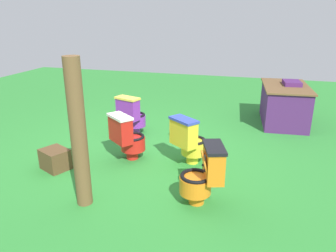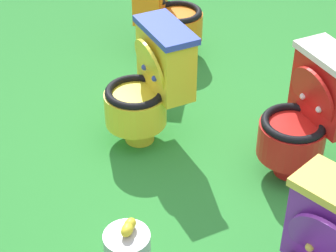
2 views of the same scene
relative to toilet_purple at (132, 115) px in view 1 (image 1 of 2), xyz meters
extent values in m
plane|color=#2D8433|center=(0.70, 0.47, -0.37)|extent=(14.00, 14.00, 0.00)
cylinder|color=purple|center=(-0.07, 0.02, -0.30)|extent=(0.23, 0.23, 0.14)
cylinder|color=purple|center=(-0.09, 0.03, -0.13)|extent=(0.47, 0.47, 0.20)
torus|color=black|center=(-0.09, 0.03, -0.02)|extent=(0.45, 0.45, 0.04)
cylinder|color=#EACC4C|center=(-0.09, 0.03, -0.07)|extent=(0.30, 0.30, 0.01)
cube|color=purple|center=(0.10, -0.03, 0.13)|extent=(0.31, 0.45, 0.37)
cube|color=#EACC4C|center=(0.10, -0.03, 0.33)|extent=(0.34, 0.48, 0.04)
cube|color=#8CE0E5|center=(0.01, 0.00, 0.18)|extent=(0.04, 0.11, 0.08)
cylinder|color=purple|center=(0.01, 0.00, 0.12)|extent=(0.20, 0.36, 0.35)
sphere|color=#EACC4C|center=(-0.02, -0.07, 0.08)|extent=(0.04, 0.04, 0.04)
sphere|color=#EACC4C|center=(0.02, 0.07, 0.08)|extent=(0.04, 0.04, 0.04)
cylinder|color=orange|center=(1.91, 1.58, -0.30)|extent=(0.23, 0.23, 0.14)
cylinder|color=orange|center=(1.91, 1.56, -0.13)|extent=(0.47, 0.47, 0.20)
torus|color=black|center=(1.91, 1.56, -0.02)|extent=(0.45, 0.45, 0.04)
cylinder|color=black|center=(1.91, 1.56, -0.07)|extent=(0.30, 0.30, 0.01)
cube|color=orange|center=(1.85, 1.75, 0.13)|extent=(0.45, 0.31, 0.37)
cube|color=black|center=(1.85, 1.75, 0.33)|extent=(0.48, 0.34, 0.04)
cube|color=#8CE0E5|center=(1.88, 1.65, 0.18)|extent=(0.11, 0.04, 0.08)
cylinder|color=orange|center=(1.88, 1.65, 0.12)|extent=(0.36, 0.19, 0.35)
sphere|color=black|center=(1.95, 1.67, 0.08)|extent=(0.04, 0.04, 0.04)
sphere|color=black|center=(1.82, 1.63, 0.08)|extent=(0.04, 0.04, 0.04)
cylinder|color=yellow|center=(0.86, 1.30, -0.30)|extent=(0.25, 0.25, 0.14)
cylinder|color=yellow|center=(0.84, 1.32, -0.13)|extent=(0.52, 0.52, 0.20)
torus|color=black|center=(0.84, 1.32, -0.02)|extent=(0.50, 0.50, 0.04)
cylinder|color=#3347B2|center=(0.84, 1.32, -0.07)|extent=(0.34, 0.34, 0.01)
cube|color=yellow|center=(1.00, 1.20, 0.13)|extent=(0.40, 0.44, 0.37)
cube|color=#3347B2|center=(1.00, 1.20, 0.33)|extent=(0.43, 0.48, 0.04)
cube|color=#8CE0E5|center=(0.92, 1.26, 0.18)|extent=(0.07, 0.09, 0.08)
cylinder|color=yellow|center=(0.92, 1.26, 0.12)|extent=(0.28, 0.33, 0.35)
sphere|color=#3347B2|center=(0.87, 1.20, 0.08)|extent=(0.04, 0.04, 0.04)
sphere|color=#3347B2|center=(0.96, 1.31, 0.08)|extent=(0.04, 0.04, 0.04)
cylinder|color=red|center=(0.97, 0.39, -0.30)|extent=(0.25, 0.25, 0.14)
cylinder|color=red|center=(0.96, 0.40, -0.13)|extent=(0.52, 0.52, 0.20)
torus|color=black|center=(0.96, 0.40, -0.02)|extent=(0.50, 0.50, 0.04)
cylinder|color=white|center=(0.96, 0.40, -0.07)|extent=(0.34, 0.34, 0.01)
cube|color=red|center=(1.11, 0.28, 0.13)|extent=(0.40, 0.44, 0.37)
cube|color=white|center=(1.11, 0.28, 0.33)|extent=(0.43, 0.47, 0.04)
cube|color=#8CE0E5|center=(1.03, 0.34, 0.18)|extent=(0.07, 0.09, 0.08)
cylinder|color=red|center=(1.03, 0.34, 0.12)|extent=(0.29, 0.33, 0.35)
sphere|color=white|center=(0.99, 0.29, 0.08)|extent=(0.04, 0.04, 0.04)
sphere|color=white|center=(1.07, 0.40, 0.08)|extent=(0.04, 0.04, 0.04)
cube|color=#4C2360|center=(-1.48, 2.68, 0.00)|extent=(1.46, 0.91, 0.74)
cube|color=brown|center=(-1.48, 2.68, 0.38)|extent=(1.52, 0.97, 0.03)
cube|color=#4C2360|center=(-1.56, 2.79, 0.44)|extent=(0.47, 0.36, 0.08)
cylinder|color=brown|center=(2.27, 0.31, 0.48)|extent=(0.18, 0.18, 1.71)
cube|color=brown|center=(1.60, -0.54, -0.23)|extent=(0.44, 0.48, 0.29)
cylinder|color=#B7B7BF|center=(-0.06, 0.86, -0.26)|extent=(0.22, 0.22, 0.22)
ellipsoid|color=yellow|center=(-0.01, 0.87, -0.12)|extent=(0.07, 0.05, 0.05)
ellipsoid|color=yellow|center=(-0.05, 0.86, -0.12)|extent=(0.07, 0.05, 0.05)
ellipsoid|color=yellow|center=(-0.04, 0.86, -0.12)|extent=(0.07, 0.05, 0.05)
camera|label=1|loc=(5.14, 2.16, 1.74)|focal=34.28mm
camera|label=2|loc=(-1.65, -0.15, 1.84)|focal=63.08mm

